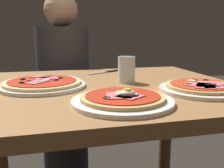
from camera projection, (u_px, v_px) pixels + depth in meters
dining_table at (103, 119)px, 0.98m from camera, size 1.01×0.85×0.76m
pizza_foreground at (124, 99)px, 0.71m from camera, size 0.28×0.28×0.05m
pizza_across_left at (202, 88)px, 0.86m from camera, size 0.28×0.28×0.03m
pizza_across_right at (42, 84)px, 0.92m from camera, size 0.30×0.30×0.03m
water_glass_near at (127, 71)px, 1.01m from camera, size 0.07×0.07×0.10m
knife at (107, 72)px, 1.27m from camera, size 0.18×0.11×0.01m
diner_person at (64, 95)px, 1.64m from camera, size 0.32×0.32×1.18m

